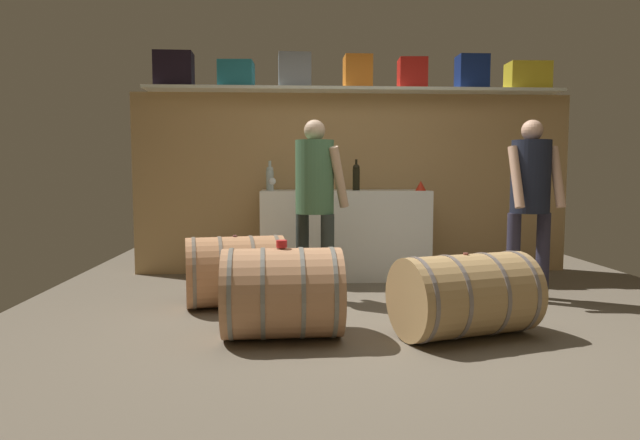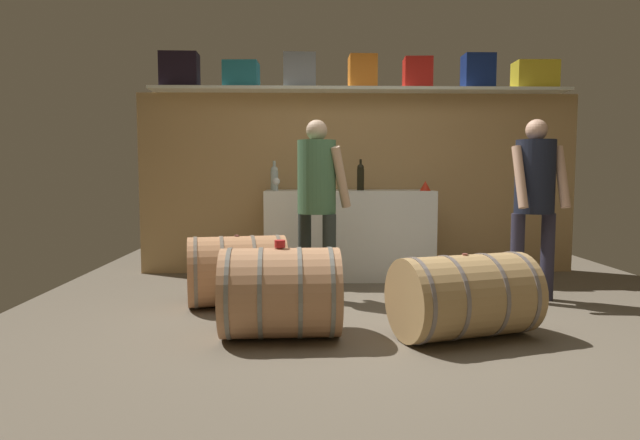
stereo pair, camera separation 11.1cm
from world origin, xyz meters
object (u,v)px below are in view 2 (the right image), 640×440
object	(u,v)px
wine_bottle_clear	(274,177)
wine_barrel_near	(280,293)
toolcase_red	(417,74)
wine_barrel_flank	(237,271)
toolcase_navy	(478,72)
red_funnel	(425,186)
wine_bottle_dark	(361,176)
tasting_cup	(280,244)
wine_barrel_far	(464,296)
wine_glass	(276,182)
winemaker_pouring	(317,190)
toolcase_yellow	(535,76)
toolcase_grey	(299,71)
work_cabinet	(349,234)
toolcase_teal	(241,75)
toolcase_black	(180,71)
toolcase_orange	(362,72)
visitor_tasting	(535,190)

from	to	relation	value
wine_bottle_clear	wine_barrel_near	bearing A→B (deg)	-85.86
toolcase_red	wine_barrel_flank	distance (m)	2.89
toolcase_navy	red_funnel	size ratio (longest dim) A/B	3.27
wine_barrel_flank	wine_bottle_dark	bearing A→B (deg)	34.54
toolcase_red	red_funnel	size ratio (longest dim) A/B	2.89
tasting_cup	wine_barrel_far	bearing A→B (deg)	-1.62
wine_bottle_clear	wine_glass	distance (m)	0.21
wine_barrel_far	winemaker_pouring	distance (m)	1.61
toolcase_red	winemaker_pouring	bearing A→B (deg)	-129.36
toolcase_yellow	wine_barrel_far	size ratio (longest dim) A/B	0.42
toolcase_grey	toolcase_yellow	bearing A→B (deg)	-2.23
red_funnel	wine_barrel_near	distance (m)	2.43
toolcase_navy	wine_barrel_flank	world-z (taller)	toolcase_navy
toolcase_red	tasting_cup	bearing A→B (deg)	-117.87
work_cabinet	wine_bottle_clear	xyz separation A→B (m)	(-0.77, 0.04, 0.59)
wine_barrel_far	wine_barrel_flank	size ratio (longest dim) A/B	1.17
toolcase_teal	tasting_cup	size ratio (longest dim) A/B	4.96
toolcase_navy	wine_glass	size ratio (longest dim) A/B	2.70
tasting_cup	toolcase_black	bearing A→B (deg)	116.70
wine_barrel_far	wine_glass	bearing A→B (deg)	107.55
toolcase_navy	toolcase_black	bearing A→B (deg)	179.93
toolcase_grey	work_cabinet	size ratio (longest dim) A/B	0.20
work_cabinet	wine_bottle_dark	bearing A→B (deg)	-13.64
toolcase_red	wine_barrel_flank	bearing A→B (deg)	-138.88
work_cabinet	wine_bottle_dark	distance (m)	0.61
wine_glass	wine_barrel_near	bearing A→B (deg)	-86.32
wine_barrel_near	winemaker_pouring	xyz separation A→B (m)	(0.27, 1.07, 0.64)
wine_bottle_clear	wine_barrel_far	bearing A→B (deg)	-57.23
toolcase_teal	wine_glass	xyz separation A→B (m)	(0.38, -0.36, -1.11)
toolcase_orange	tasting_cup	xyz separation A→B (m)	(-0.77, -2.26, -1.52)
wine_glass	wine_barrel_near	world-z (taller)	wine_glass
wine_glass	red_funnel	xyz separation A→B (m)	(1.50, -0.01, -0.04)
toolcase_orange	wine_barrel_far	distance (m)	3.00
toolcase_black	winemaker_pouring	xyz separation A→B (m)	(1.41, -1.19, -1.21)
toolcase_teal	toolcase_red	distance (m)	1.85
toolcase_grey	toolcase_black	bearing A→B (deg)	177.77
toolcase_grey	toolcase_teal	bearing A→B (deg)	177.77
toolcase_teal	wine_bottle_clear	xyz separation A→B (m)	(0.35, -0.16, -1.06)
wine_bottle_clear	red_funnel	world-z (taller)	wine_bottle_clear
wine_bottle_dark	tasting_cup	bearing A→B (deg)	-109.92
wine_barrel_flank	wine_bottle_clear	bearing A→B (deg)	67.89
toolcase_teal	visitor_tasting	distance (m)	3.13
toolcase_orange	wine_glass	distance (m)	1.49
toolcase_teal	wine_glass	bearing A→B (deg)	-41.41
toolcase_grey	wine_barrel_near	bearing A→B (deg)	-94.94
toolcase_red	wine_barrel_flank	world-z (taller)	toolcase_red
red_funnel	wine_barrel_far	world-z (taller)	red_funnel
wine_barrel_far	toolcase_teal	bearing A→B (deg)	109.57
wine_bottle_clear	wine_barrel_far	size ratio (longest dim) A/B	0.29
tasting_cup	winemaker_pouring	distance (m)	1.15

